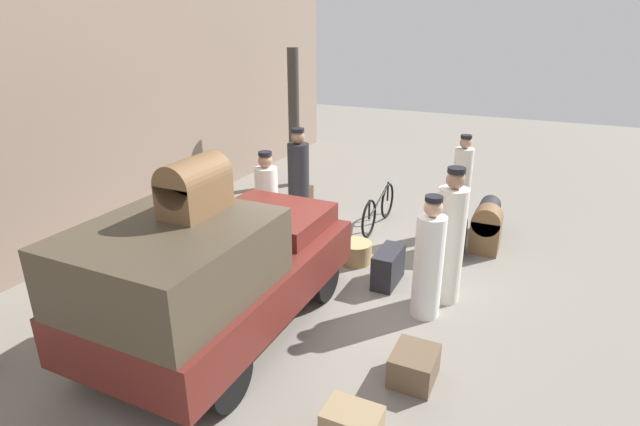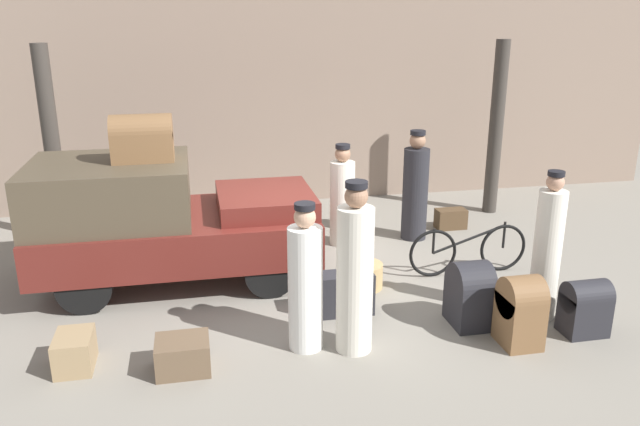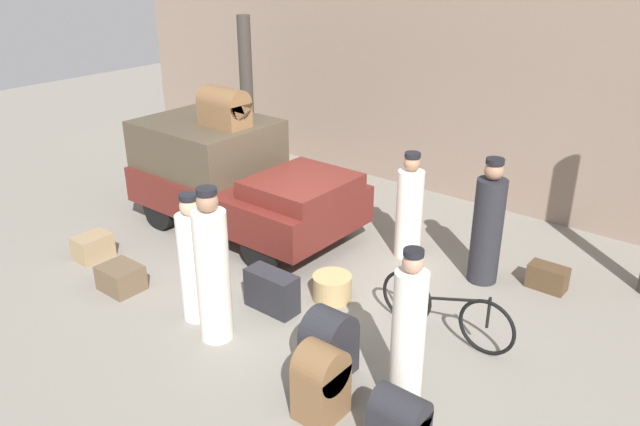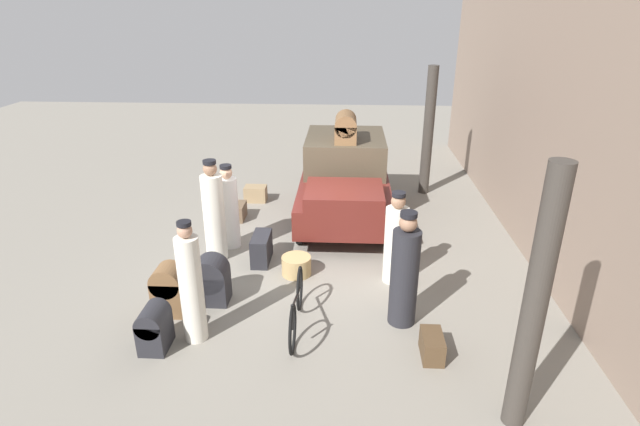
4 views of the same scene
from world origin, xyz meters
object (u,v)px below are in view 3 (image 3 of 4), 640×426
at_px(trunk_large_brown, 121,278).
at_px(porter_standing_middle, 409,210).
at_px(suitcase_black_upright, 329,344).
at_px(truck, 235,175).
at_px(porter_lifting_near_truck, 487,227).
at_px(conductor_in_dark_uniform, 408,341).
at_px(trunk_wicker_pale, 547,277).
at_px(trunk_umber_medium, 93,247).
at_px(wicker_basket, 332,287).
at_px(suitcase_tan_flat, 272,291).
at_px(porter_with_bicycle, 194,263).
at_px(suitcase_small_leather, 321,380).
at_px(trunk_on_truck_roof, 224,107).
at_px(trunk_barrel_dark, 399,422).
at_px(porter_carrying_trunk, 213,272).
at_px(bicycle, 445,311).

bearing_deg(trunk_large_brown, porter_standing_middle, 53.05).
bearing_deg(suitcase_black_upright, trunk_large_brown, -174.04).
bearing_deg(truck, porter_lifting_near_truck, 12.82).
distance_m(conductor_in_dark_uniform, trunk_wicker_pale, 3.33).
bearing_deg(trunk_umber_medium, trunk_wicker_pale, 31.09).
relative_size(wicker_basket, trunk_large_brown, 0.95).
relative_size(truck, wicker_basket, 7.11).
distance_m(truck, trunk_wicker_pale, 4.89).
height_order(truck, porter_lifting_near_truck, porter_lifting_near_truck).
bearing_deg(suitcase_tan_flat, conductor_in_dark_uniform, -13.63).
bearing_deg(porter_with_bicycle, wicker_basket, 53.13).
bearing_deg(porter_with_bicycle, suitcase_small_leather, -10.37).
bearing_deg(truck, trunk_on_truck_roof, 180.00).
distance_m(porter_standing_middle, trunk_umber_medium, 4.66).
relative_size(wicker_basket, trunk_barrel_dark, 0.79).
height_order(wicker_basket, porter_carrying_trunk, porter_carrying_trunk).
height_order(bicycle, porter_carrying_trunk, porter_carrying_trunk).
xyz_separation_m(trunk_barrel_dark, trunk_on_truck_roof, (-4.84, 2.52, 1.63)).
height_order(porter_carrying_trunk, suitcase_small_leather, porter_carrying_trunk).
xyz_separation_m(trunk_large_brown, suitcase_tan_flat, (1.91, 0.91, 0.09)).
height_order(truck, porter_standing_middle, truck).
relative_size(porter_lifting_near_truck, porter_with_bicycle, 1.07).
relative_size(bicycle, trunk_umber_medium, 3.37).
distance_m(porter_carrying_trunk, suitcase_small_leather, 1.87).
distance_m(bicycle, wicker_basket, 1.57).
xyz_separation_m(bicycle, porter_standing_middle, (-1.44, 1.52, 0.37)).
distance_m(wicker_basket, porter_carrying_trunk, 1.76).
relative_size(trunk_umber_medium, suitcase_black_upright, 0.66).
bearing_deg(bicycle, porter_lifting_near_truck, 98.92).
xyz_separation_m(truck, porter_with_bicycle, (1.56, -2.18, -0.14)).
xyz_separation_m(porter_carrying_trunk, porter_with_bicycle, (-0.50, 0.15, -0.12)).
xyz_separation_m(porter_standing_middle, trunk_barrel_dark, (2.00, -3.39, -0.39)).
bearing_deg(porter_lifting_near_truck, conductor_in_dark_uniform, -79.23).
relative_size(porter_lifting_near_truck, porter_standing_middle, 1.10).
distance_m(wicker_basket, trunk_large_brown, 2.83).
height_order(trunk_umber_medium, suitcase_tan_flat, suitcase_tan_flat).
height_order(truck, trunk_umber_medium, truck).
bearing_deg(suitcase_small_leather, suitcase_black_upright, 121.33).
relative_size(wicker_basket, conductor_in_dark_uniform, 0.29).
relative_size(porter_lifting_near_truck, trunk_on_truck_roof, 2.29).
distance_m(trunk_wicker_pale, suitcase_small_leather, 3.91).
distance_m(truck, trunk_barrel_dark, 5.36).
bearing_deg(trunk_wicker_pale, trunk_umber_medium, -148.91).
height_order(porter_with_bicycle, suitcase_tan_flat, porter_with_bicycle).
height_order(wicker_basket, suitcase_tan_flat, suitcase_tan_flat).
bearing_deg(trunk_on_truck_roof, porter_standing_middle, 16.99).
xyz_separation_m(bicycle, trunk_on_truck_roof, (-4.29, 0.65, 1.61)).
xyz_separation_m(truck, trunk_wicker_pale, (4.68, 1.21, -0.73)).
bearing_deg(suitcase_tan_flat, porter_carrying_trunk, -96.68).
distance_m(trunk_umber_medium, suitcase_black_upright, 4.36).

